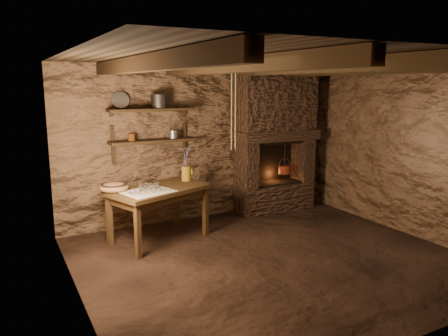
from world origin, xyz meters
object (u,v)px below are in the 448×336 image
iron_stockpot (159,102)px  red_pot (284,169)px  wooden_bowl (114,188)px  stoneware_jug (186,166)px  work_table (159,212)px

iron_stockpot → red_pot: (2.15, -0.12, -1.16)m
wooden_bowl → iron_stockpot: iron_stockpot is taller
stoneware_jug → red_pot: bearing=26.3°
stoneware_jug → wooden_bowl: size_ratio=1.26×
iron_stockpot → stoneware_jug: bearing=-53.5°
work_table → iron_stockpot: (0.25, 0.58, 1.46)m
stoneware_jug → iron_stockpot: (-0.26, 0.35, 0.91)m
stoneware_jug → wooden_bowl: (-1.08, -0.14, -0.16)m
work_table → iron_stockpot: 1.59m
iron_stockpot → wooden_bowl: bearing=-149.4°
stoneware_jug → iron_stockpot: size_ratio=2.04×
red_pot → iron_stockpot: bearing=176.8°
stoneware_jug → iron_stockpot: iron_stockpot is taller
work_table → iron_stockpot: bearing=46.7°
work_table → stoneware_jug: bearing=5.1°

